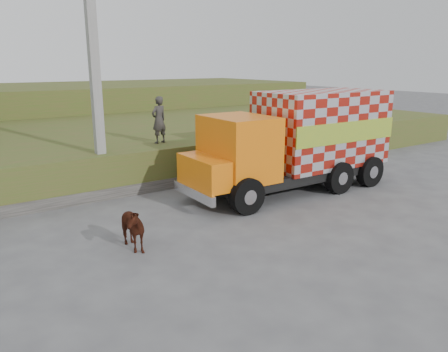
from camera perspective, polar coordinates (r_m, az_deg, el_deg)
ground at (r=12.25m, az=-3.70°, el=-6.99°), size 120.00×120.00×0.00m
embankment at (r=20.98m, az=-17.94°, el=3.57°), size 40.00×12.00×1.50m
embankment_far at (r=32.47m, az=-24.33°, el=8.00°), size 40.00×12.00×3.00m
retaining_strip at (r=15.14m, az=-18.55°, el=-2.70°), size 16.00×0.50×0.40m
utility_pole at (r=15.19m, az=-16.50°, el=12.40°), size 1.20×0.30×8.00m
cargo_truck at (r=15.89m, az=9.82°, el=4.63°), size 7.93×2.88×3.52m
cow at (r=11.06m, az=-12.34°, el=-6.57°), size 0.65×1.37×1.14m
pedestrian at (r=16.92m, az=-8.50°, el=7.26°), size 0.74×0.58×1.78m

